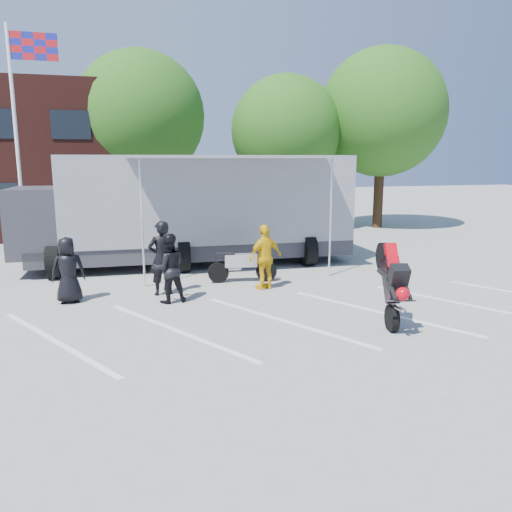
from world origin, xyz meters
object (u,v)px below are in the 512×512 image
flagpole (22,115)px  spectator_leather_a (68,270)px  transporter_truck (196,264)px  tree_mid (286,131)px  spectator_leather_c (169,268)px  tree_right (382,113)px  parked_motorcycle (243,282)px  spectator_hivis (265,257)px  spectator_leather_b (162,258)px  tree_left (140,116)px  stunt_bike_rider (382,321)px

flagpole → spectator_leather_a: flagpole is taller
transporter_truck → spectator_leather_a: size_ratio=6.92×
tree_mid → spectator_leather_c: (-7.12, -11.80, -4.06)m
tree_mid → transporter_truck: tree_mid is taller
tree_right → spectator_leather_a: size_ratio=5.43×
transporter_truck → parked_motorcycle: (0.93, -2.91, 0.00)m
tree_right → spectator_hivis: (-9.40, -10.68, -4.97)m
parked_motorcycle → spectator_leather_b: (-2.39, -0.77, 1.00)m
transporter_truck → spectator_leather_a: (-3.80, -3.80, 0.84)m
tree_right → transporter_truck: (-10.75, -6.83, -5.88)m
tree_left → tree_right: tree_right is taller
stunt_bike_rider → spectator_leather_a: (-6.87, 3.48, 0.84)m
tree_left → parked_motorcycle: tree_left is taller
spectator_leather_a → spectator_hivis: (5.15, -0.06, 0.07)m
tree_left → transporter_truck: size_ratio=0.74×
transporter_truck → spectator_leather_b: 4.08m
tree_left → transporter_truck: bearing=-81.5°
tree_left → flagpole: bearing=-125.3°
stunt_bike_rider → spectator_hivis: (-1.72, 3.42, 0.91)m
tree_mid → spectator_leather_a: size_ratio=4.58×
transporter_truck → tree_right: bearing=34.3°
parked_motorcycle → spectator_leather_c: (-2.30, -1.56, 0.88)m
spectator_leather_b → stunt_bike_rider: bearing=130.8°
tree_mid → stunt_bike_rider: tree_mid is taller
tree_left → spectator_leather_b: size_ratio=4.34×
tree_right → spectator_leather_b: (-12.21, -10.51, -4.88)m
flagpole → stunt_bike_rider: 13.83m
spectator_leather_a → spectator_hivis: size_ratio=0.93×
tree_mid → flagpole: bearing=-156.0°
stunt_bike_rider → spectator_leather_a: 7.75m
spectator_leather_c → spectator_hivis: 2.78m
tree_mid → tree_right: 5.11m
tree_left → transporter_truck: tree_left is taller
transporter_truck → spectator_leather_b: bearing=-109.8°
parked_motorcycle → spectator_leather_c: 2.92m
tree_right → spectator_hivis: tree_right is taller
stunt_bike_rider → spectator_hivis: bearing=128.8°
flagpole → spectator_hivis: flagpole is taller
tree_mid → stunt_bike_rider: (-2.68, -14.61, -4.94)m
spectator_leather_c → spectator_hivis: spectator_hivis is taller
spectator_leather_a → spectator_leather_c: (2.43, -0.67, 0.04)m
tree_mid → spectator_hivis: bearing=-111.5°
stunt_bike_rider → spectator_leather_b: (-4.53, 3.60, 1.00)m
flagpole → spectator_leather_c: size_ratio=4.54×
spectator_leather_b → spectator_leather_c: (0.09, -0.79, -0.11)m
tree_right → spectator_leather_b: bearing=-139.3°
spectator_leather_c → parked_motorcycle: bearing=-154.1°
flagpole → transporter_truck: size_ratio=0.69×
spectator_leather_c → transporter_truck: bearing=-115.3°
tree_left → tree_right: bearing=-7.1°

